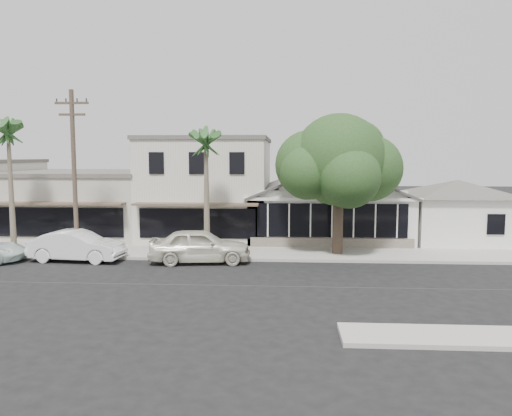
# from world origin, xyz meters

# --- Properties ---
(ground) EXTENTS (140.00, 140.00, 0.00)m
(ground) POSITION_xyz_m (0.00, 0.00, 0.00)
(ground) COLOR black
(ground) RESTS_ON ground
(sidewalk_north) EXTENTS (90.00, 3.50, 0.15)m
(sidewalk_north) POSITION_xyz_m (-8.00, 6.75, 0.07)
(sidewalk_north) COLOR #9E9991
(sidewalk_north) RESTS_ON ground
(corner_shop) EXTENTS (10.40, 8.60, 5.10)m
(corner_shop) POSITION_xyz_m (5.00, 12.47, 2.62)
(corner_shop) COLOR white
(corner_shop) RESTS_ON ground
(side_cottage) EXTENTS (6.00, 6.00, 3.00)m
(side_cottage) POSITION_xyz_m (13.20, 11.50, 1.50)
(side_cottage) COLOR white
(side_cottage) RESTS_ON ground
(row_building_near) EXTENTS (8.00, 10.00, 6.50)m
(row_building_near) POSITION_xyz_m (-3.00, 13.50, 3.25)
(row_building_near) COLOR silver
(row_building_near) RESTS_ON ground
(row_building_midnear) EXTENTS (10.00, 10.00, 4.20)m
(row_building_midnear) POSITION_xyz_m (-12.00, 13.50, 2.10)
(row_building_midnear) COLOR #B8B5A5
(row_building_midnear) RESTS_ON ground
(utility_pole) EXTENTS (1.80, 0.24, 9.00)m
(utility_pole) POSITION_xyz_m (-9.00, 5.20, 4.79)
(utility_pole) COLOR brown
(utility_pole) RESTS_ON ground
(car_0) EXTENTS (5.43, 2.67, 1.78)m
(car_0) POSITION_xyz_m (-2.15, 4.50, 0.89)
(car_0) COLOR beige
(car_0) RESTS_ON ground
(car_1) EXTENTS (5.04, 2.09, 1.62)m
(car_1) POSITION_xyz_m (-8.70, 4.49, 0.81)
(car_1) COLOR white
(car_1) RESTS_ON ground
(shade_tree) EXTENTS (7.06, 6.38, 7.83)m
(shade_tree) POSITION_xyz_m (5.10, 6.91, 5.16)
(shade_tree) COLOR #4C3D2E
(shade_tree) RESTS_ON ground
(palm_east) EXTENTS (2.58, 2.58, 7.36)m
(palm_east) POSITION_xyz_m (-2.00, 5.88, 6.27)
(palm_east) COLOR #726651
(palm_east) RESTS_ON ground
(palm_mid) EXTENTS (2.87, 2.87, 7.89)m
(palm_mid) POSITION_xyz_m (-12.89, 5.81, 6.78)
(palm_mid) COLOR #726651
(palm_mid) RESTS_ON ground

